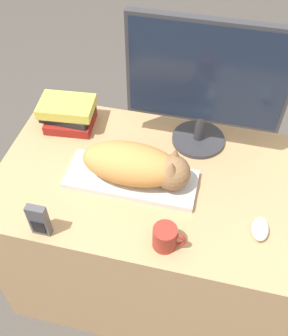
{
  "coord_description": "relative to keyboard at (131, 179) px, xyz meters",
  "views": [
    {
      "loc": [
        0.16,
        -0.53,
        1.75
      ],
      "look_at": [
        -0.04,
        0.31,
        0.78
      ],
      "focal_mm": 42.0,
      "sensor_mm": 36.0,
      "label": 1
    }
  ],
  "objects": [
    {
      "name": "computer_mouse",
      "position": [
        0.43,
        -0.1,
        0.0
      ],
      "size": [
        0.05,
        0.09,
        0.03
      ],
      "color": "silver",
      "rests_on": "desk"
    },
    {
      "name": "keyboard",
      "position": [
        0.0,
        0.0,
        0.0
      ],
      "size": [
        0.44,
        0.17,
        0.02
      ],
      "color": "silver",
      "rests_on": "desk"
    },
    {
      "name": "monitor",
      "position": [
        0.19,
        0.25,
        0.26
      ],
      "size": [
        0.53,
        0.2,
        0.48
      ],
      "color": "#333338",
      "rests_on": "desk"
    },
    {
      "name": "coffee_mug",
      "position": [
        0.16,
        -0.21,
        0.03
      ],
      "size": [
        0.1,
        0.07,
        0.08
      ],
      "color": "#9E2D23",
      "rests_on": "desk"
    },
    {
      "name": "desk",
      "position": [
        0.08,
        0.03,
        -0.37
      ],
      "size": [
        1.12,
        0.66,
        0.72
      ],
      "color": "tan",
      "rests_on": "ground_plane"
    },
    {
      "name": "phone",
      "position": [
        -0.21,
        -0.26,
        0.05
      ],
      "size": [
        0.06,
        0.03,
        0.12
      ],
      "color": "#4C4C51",
      "rests_on": "desk"
    },
    {
      "name": "book_stack",
      "position": [
        -0.31,
        0.23,
        0.04
      ],
      "size": [
        0.22,
        0.16,
        0.1
      ],
      "color": "maroon",
      "rests_on": "desk"
    },
    {
      "name": "cat",
      "position": [
        0.03,
        -0.0,
        0.08
      ],
      "size": [
        0.36,
        0.15,
        0.14
      ],
      "color": "#D18C47",
      "rests_on": "keyboard"
    }
  ]
}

